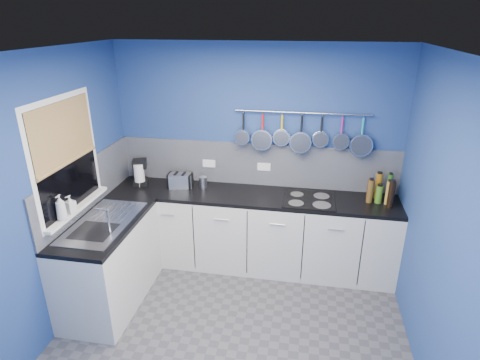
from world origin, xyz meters
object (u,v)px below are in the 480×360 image
(paper_towel, at_px, (139,175))
(canister, at_px, (203,182))
(hob, at_px, (309,200))
(coffee_maker, at_px, (140,172))
(toaster, at_px, (180,180))
(soap_bottle_b, at_px, (70,204))
(soap_bottle_a, at_px, (61,208))

(paper_towel, relative_size, canister, 2.05)
(canister, distance_m, hob, 1.22)
(coffee_maker, xyz_separation_m, hob, (1.96, -0.10, -0.14))
(toaster, xyz_separation_m, hob, (1.47, -0.11, -0.08))
(paper_towel, height_order, coffee_maker, coffee_maker)
(coffee_maker, bearing_deg, toaster, -18.26)
(canister, height_order, hob, canister)
(coffee_maker, relative_size, hob, 0.54)
(coffee_maker, bearing_deg, canister, -15.66)
(soap_bottle_b, bearing_deg, coffee_maker, 79.29)
(soap_bottle_a, distance_m, soap_bottle_b, 0.14)
(soap_bottle_b, height_order, paper_towel, soap_bottle_b)
(coffee_maker, bearing_deg, paper_towel, -95.81)
(soap_bottle_b, bearing_deg, paper_towel, 78.56)
(soap_bottle_b, relative_size, coffee_maker, 0.58)
(paper_towel, xyz_separation_m, toaster, (0.48, 0.04, -0.05))
(soap_bottle_a, xyz_separation_m, canister, (0.95, 1.25, -0.20))
(soap_bottle_a, xyz_separation_m, toaster, (0.69, 1.22, -0.19))
(paper_towel, relative_size, toaster, 1.05)
(canister, relative_size, hob, 0.24)
(paper_towel, xyz_separation_m, coffee_maker, (-0.01, 0.03, 0.01))
(paper_towel, relative_size, coffee_maker, 0.90)
(soap_bottle_b, bearing_deg, soap_bottle_a, -90.00)
(paper_towel, distance_m, canister, 0.75)
(paper_towel, height_order, canister, paper_towel)
(soap_bottle_a, relative_size, coffee_maker, 0.80)
(soap_bottle_b, height_order, hob, soap_bottle_b)
(toaster, distance_m, canister, 0.26)
(soap_bottle_a, bearing_deg, toaster, 60.43)
(toaster, height_order, hob, toaster)
(hob, bearing_deg, toaster, 175.90)
(toaster, bearing_deg, canister, -7.36)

